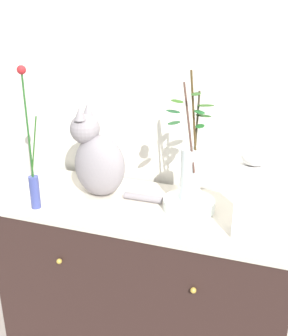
{
  "coord_description": "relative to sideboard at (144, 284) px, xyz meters",
  "views": [
    {
      "loc": [
        0.53,
        -1.54,
        1.69
      ],
      "look_at": [
        0.0,
        0.0,
        1.04
      ],
      "focal_mm": 43.52,
      "sensor_mm": 36.0,
      "label": 1
    }
  ],
  "objects": [
    {
      "name": "cat_sitting",
      "position": [
        -0.24,
        0.04,
        0.61
      ],
      "size": [
        0.43,
        0.18,
        0.43
      ],
      "color": "gray",
      "rests_on": "sideboard"
    },
    {
      "name": "vase_glass_clear",
      "position": [
        0.2,
        0.03,
        0.62
      ],
      "size": [
        0.2,
        0.15,
        0.55
      ],
      "color": "silver",
      "rests_on": "bowl_porcelain"
    },
    {
      "name": "vase_slim_green",
      "position": [
        -0.44,
        -0.17,
        0.6
      ],
      "size": [
        0.07,
        0.04,
        0.62
      ],
      "color": "#3A458E",
      "rests_on": "sideboard"
    },
    {
      "name": "wall_back",
      "position": [
        0.0,
        0.33,
        0.87
      ],
      "size": [
        4.4,
        0.08,
        2.6
      ],
      "primitive_type": "cube",
      "color": "silver",
      "rests_on": "ground_plane"
    },
    {
      "name": "jar_lidded_porcelain",
      "position": [
        0.46,
        -0.1,
        0.6
      ],
      "size": [
        0.11,
        0.11,
        0.37
      ],
      "color": "white",
      "rests_on": "sideboard"
    },
    {
      "name": "sideboard",
      "position": [
        0.0,
        0.0,
        0.0
      ],
      "size": [
        1.33,
        0.54,
        0.86
      ],
      "color": "#2F1E1B",
      "rests_on": "ground_plane"
    },
    {
      "name": "bowl_porcelain",
      "position": [
        0.2,
        0.03,
        0.46
      ],
      "size": [
        0.22,
        0.22,
        0.05
      ],
      "primitive_type": "cylinder",
      "color": "white",
      "rests_on": "sideboard"
    }
  ]
}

